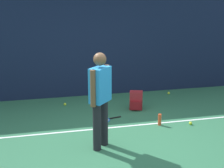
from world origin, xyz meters
TOP-DOWN VIEW (x-y plane):
  - ground_plane at (0.00, 0.00)m, footprint 12.00×12.00m
  - back_fence at (0.00, 3.00)m, footprint 10.00×0.10m
  - court_line at (0.00, 0.66)m, footprint 9.00×0.05m
  - tennis_player at (-0.33, -0.13)m, footprint 0.43×0.44m
  - tennis_racket at (-0.02, 1.09)m, footprint 0.64×0.39m
  - backpack at (0.87, 1.60)m, footprint 0.35×0.35m
  - tennis_ball_near_player at (-0.75, 2.26)m, footprint 0.07×0.07m
  - tennis_ball_by_fence at (2.10, 2.55)m, footprint 0.07×0.07m
  - tennis_ball_mid_court at (1.70, 0.44)m, footprint 0.07×0.07m
  - water_bottle at (1.06, 0.57)m, footprint 0.07×0.07m

SIDE VIEW (x-z plane):
  - ground_plane at x=0.00m, z-range 0.00..0.00m
  - court_line at x=0.00m, z-range 0.00..0.00m
  - tennis_racket at x=-0.02m, z-range 0.00..0.03m
  - tennis_ball_near_player at x=-0.75m, z-range 0.00..0.07m
  - tennis_ball_by_fence at x=2.10m, z-range 0.00..0.07m
  - tennis_ball_mid_court at x=1.70m, z-range 0.00..0.07m
  - water_bottle at x=1.06m, z-range 0.00..0.24m
  - backpack at x=0.87m, z-range -0.01..0.43m
  - tennis_player at x=-0.33m, z-range 0.12..1.82m
  - back_fence at x=0.00m, z-range 0.00..2.83m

